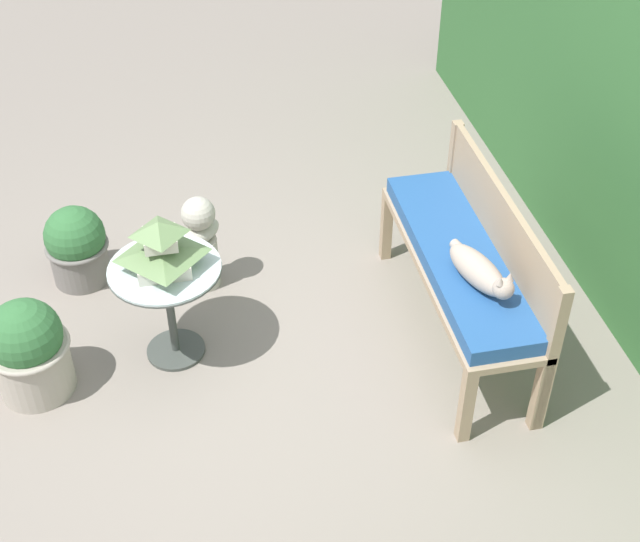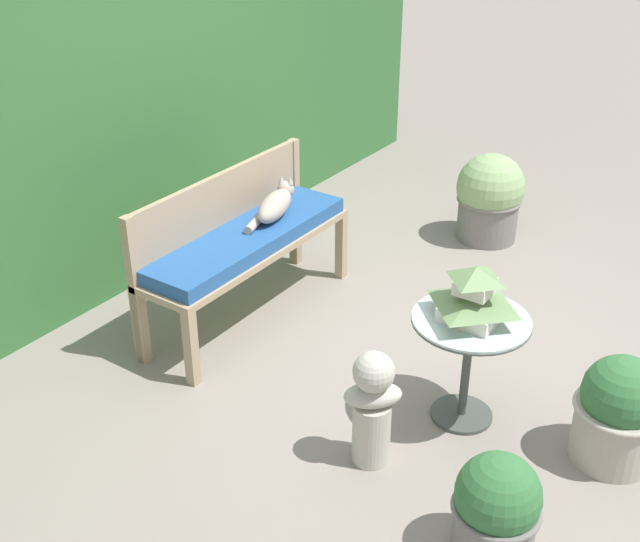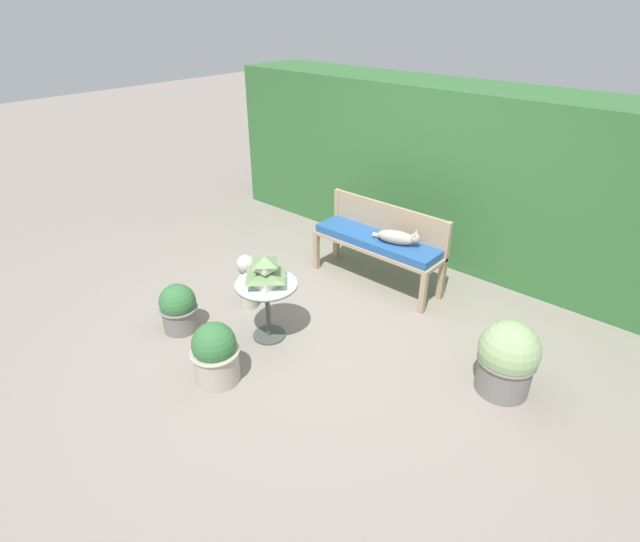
{
  "view_description": "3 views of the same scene",
  "coord_description": "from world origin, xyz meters",
  "views": [
    {
      "loc": [
        3.25,
        -0.41,
        3.42
      ],
      "look_at": [
        -0.14,
        0.3,
        0.57
      ],
      "focal_mm": 50.0,
      "sensor_mm": 36.0,
      "label": 1
    },
    {
      "loc": [
        -3.42,
        -1.73,
        2.63
      ],
      "look_at": [
        -0.25,
        0.46,
        0.54
      ],
      "focal_mm": 45.0,
      "sensor_mm": 36.0,
      "label": 2
    },
    {
      "loc": [
        2.66,
        -3.09,
        2.91
      ],
      "look_at": [
        -0.26,
        0.23,
        0.45
      ],
      "focal_mm": 28.0,
      "sensor_mm": 36.0,
      "label": 3
    }
  ],
  "objects": [
    {
      "name": "bench_backrest",
      "position": [
        -0.15,
        1.25,
        0.66
      ],
      "size": [
        1.52,
        0.06,
        0.9
      ],
      "color": "tan",
      "rests_on": "ground"
    },
    {
      "name": "patio_table",
      "position": [
        -0.31,
        -0.47,
        0.46
      ],
      "size": [
        0.58,
        0.58,
        0.59
      ],
      "color": "#424742",
      "rests_on": "ground"
    },
    {
      "name": "garden_bust",
      "position": [
        -0.85,
        -0.25,
        0.32
      ],
      "size": [
        0.3,
        0.31,
        0.61
      ],
      "rotation": [
        0.0,
        0.0,
        -0.83
      ],
      "color": "#B7B2A3",
      "rests_on": "ground"
    },
    {
      "name": "potted_plant_bench_left",
      "position": [
        -1.05,
        -0.96,
        0.24
      ],
      "size": [
        0.37,
        0.37,
        0.49
      ],
      "color": "slate",
      "rests_on": "ground"
    },
    {
      "name": "pagoda_birdhouse",
      "position": [
        -0.31,
        -0.47,
        0.71
      ],
      "size": [
        0.35,
        0.35,
        0.28
      ],
      "color": "silver",
      "rests_on": "patio_table"
    },
    {
      "name": "potted_plant_hedge_corner",
      "position": [
        -0.19,
        -1.19,
        0.27
      ],
      "size": [
        0.42,
        0.42,
        0.56
      ],
      "color": "#ADA393",
      "rests_on": "ground"
    },
    {
      "name": "ground",
      "position": [
        0.0,
        0.0,
        0.0
      ],
      "size": [
        30.0,
        30.0,
        0.0
      ],
      "primitive_type": "plane",
      "color": "gray"
    },
    {
      "name": "cat",
      "position": [
        0.12,
        1.04,
        0.66
      ],
      "size": [
        0.54,
        0.26,
        0.19
      ],
      "rotation": [
        0.0,
        0.0,
        0.29
      ],
      "color": "#A89989",
      "rests_on": "garden_bench"
    },
    {
      "name": "garden_bench",
      "position": [
        -0.15,
        1.05,
        0.49
      ],
      "size": [
        1.52,
        0.43,
        0.58
      ],
      "color": "tan",
      "rests_on": "ground"
    }
  ]
}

